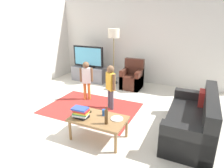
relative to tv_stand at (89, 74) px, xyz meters
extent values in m
plane|color=beige|center=(1.66, -2.30, -0.24)|extent=(7.80, 7.80, 0.00)
cube|color=silver|center=(1.66, 0.70, 1.11)|extent=(6.00, 0.12, 2.70)
cube|color=#9E2D28|center=(1.17, -1.86, -0.24)|extent=(2.20, 1.60, 0.01)
cube|color=slate|center=(0.00, 0.00, 0.01)|extent=(1.20, 0.44, 0.50)
cube|color=black|center=(0.00, -0.05, -0.14)|extent=(1.10, 0.32, 0.03)
cube|color=black|center=(0.00, -0.02, 0.27)|extent=(0.44, 0.28, 0.03)
cube|color=black|center=(0.00, -0.02, 0.63)|extent=(1.10, 0.07, 0.68)
cube|color=#59B2D8|center=(0.00, -0.06, 0.63)|extent=(1.00, 0.01, 0.58)
cube|color=black|center=(3.43, -2.05, -0.03)|extent=(0.80, 1.80, 0.42)
cube|color=black|center=(3.73, -2.05, 0.19)|extent=(0.20, 1.80, 0.86)
cube|color=black|center=(3.43, -2.85, 0.06)|extent=(0.80, 0.20, 0.60)
cube|color=black|center=(3.43, -1.25, 0.06)|extent=(0.80, 0.20, 0.60)
cube|color=#B22823|center=(3.58, -1.50, 0.32)|extent=(0.10, 0.32, 0.32)
cube|color=#472319|center=(1.59, -0.10, -0.03)|extent=(0.60, 0.60, 0.42)
cube|color=#472319|center=(1.59, 0.12, 0.21)|extent=(0.60, 0.16, 0.90)
cube|color=#472319|center=(1.35, -0.10, 0.06)|extent=(0.12, 0.60, 0.60)
cube|color=#472319|center=(1.83, -0.10, 0.06)|extent=(0.12, 0.60, 0.60)
cylinder|color=#262626|center=(0.86, 0.15, -0.23)|extent=(0.28, 0.28, 0.02)
cylinder|color=#99844C|center=(0.86, 0.15, 0.52)|extent=(0.03, 0.03, 1.50)
cylinder|color=silver|center=(0.86, 0.15, 1.40)|extent=(0.36, 0.36, 0.28)
cylinder|color=orange|center=(0.74, -1.45, -0.01)|extent=(0.08, 0.08, 0.47)
cylinder|color=orange|center=(0.84, -1.40, -0.01)|extent=(0.08, 0.08, 0.47)
cube|color=white|center=(0.79, -1.43, 0.43)|extent=(0.26, 0.22, 0.40)
sphere|color=brown|center=(0.79, -1.43, 0.71)|extent=(0.17, 0.17, 0.17)
cylinder|color=brown|center=(0.67, -1.50, 0.45)|extent=(0.06, 0.06, 0.36)
cylinder|color=brown|center=(0.92, -1.36, 0.45)|extent=(0.06, 0.06, 0.36)
cylinder|color=#4C4C59|center=(1.56, -1.64, 0.00)|extent=(0.08, 0.08, 0.49)
cylinder|color=#4C4C59|center=(1.66, -1.70, 0.00)|extent=(0.08, 0.08, 0.49)
cube|color=gold|center=(1.61, -1.67, 0.45)|extent=(0.26, 0.23, 0.42)
sphere|color=brown|center=(1.61, -1.67, 0.75)|extent=(0.17, 0.17, 0.17)
cylinder|color=brown|center=(1.48, -1.59, 0.47)|extent=(0.07, 0.07, 0.38)
cylinder|color=brown|center=(1.73, -1.75, 0.47)|extent=(0.07, 0.07, 0.38)
cube|color=olive|center=(1.93, -2.88, 0.16)|extent=(1.00, 0.60, 0.04)
cylinder|color=olive|center=(1.48, -3.13, -0.05)|extent=(0.05, 0.05, 0.38)
cylinder|color=olive|center=(2.38, -3.13, -0.05)|extent=(0.05, 0.05, 0.38)
cylinder|color=olive|center=(1.48, -2.63, -0.05)|extent=(0.05, 0.05, 0.38)
cylinder|color=olive|center=(2.38, -2.63, -0.05)|extent=(0.05, 0.05, 0.38)
cube|color=black|center=(1.65, -2.99, 0.19)|extent=(0.27, 0.21, 0.04)
cube|color=white|center=(1.64, -3.00, 0.23)|extent=(0.28, 0.21, 0.04)
cube|color=#388C4C|center=(1.65, -3.01, 0.26)|extent=(0.29, 0.20, 0.02)
cube|color=yellow|center=(1.67, -3.00, 0.29)|extent=(0.27, 0.21, 0.03)
cube|color=red|center=(1.66, -3.01, 0.32)|extent=(0.27, 0.17, 0.04)
cube|color=#334CA5|center=(1.64, -3.01, 0.36)|extent=(0.28, 0.20, 0.03)
cylinder|color=#4C3319|center=(2.15, -3.00, 0.30)|extent=(0.06, 0.06, 0.25)
cylinder|color=#4C3319|center=(2.15, -3.00, 0.46)|extent=(0.02, 0.02, 0.06)
cube|color=black|center=(1.63, -2.78, 0.19)|extent=(0.17, 0.14, 0.02)
cylinder|color=#2659B2|center=(1.98, -2.76, 0.24)|extent=(0.07, 0.07, 0.12)
cylinder|color=white|center=(2.25, -2.78, 0.18)|extent=(0.22, 0.22, 0.02)
cube|color=silver|center=(2.27, -2.78, 0.19)|extent=(0.13, 0.10, 0.01)
camera|label=1|loc=(3.46, -5.59, 1.89)|focal=31.34mm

